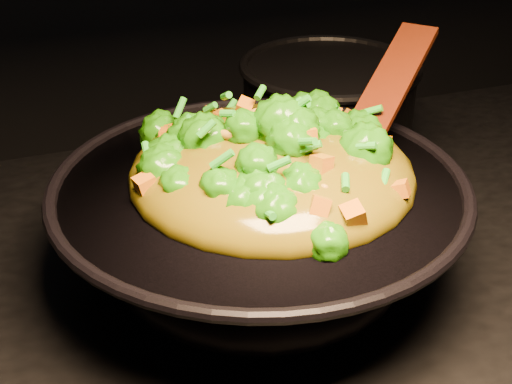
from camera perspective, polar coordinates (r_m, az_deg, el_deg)
name	(u,v)px	position (r m, az deg, el deg)	size (l,w,h in m)	color
wok	(259,232)	(0.75, 0.26, -3.21)	(0.42, 0.42, 0.12)	black
stir_fry	(272,134)	(0.71, 1.32, 4.69)	(0.29, 0.29, 0.10)	#257A08
spatula	(376,110)	(0.78, 9.61, 6.51)	(0.29, 0.04, 0.01)	#3B1606
back_pot	(328,108)	(1.03, 5.76, 6.70)	(0.24, 0.24, 0.14)	black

